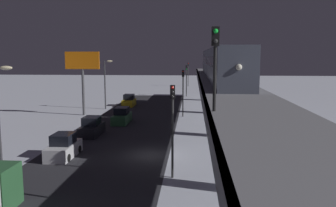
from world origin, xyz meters
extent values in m
plane|color=silver|center=(0.00, 0.00, 0.00)|extent=(240.00, 240.00, 0.00)
cube|color=#28282D|center=(4.05, 0.00, 0.00)|extent=(11.00, 88.33, 0.01)
cube|color=slate|center=(-6.54, 0.00, 5.29)|extent=(5.00, 88.33, 0.80)
cube|color=#38383D|center=(-4.16, 0.00, 5.29)|extent=(0.24, 86.56, 0.80)
cylinder|color=slate|center=(-6.54, -36.80, 2.44)|extent=(1.40, 1.40, 4.89)
cylinder|color=slate|center=(-6.54, -22.08, 2.44)|extent=(1.40, 1.40, 4.89)
cylinder|color=slate|center=(-6.54, -7.36, 2.44)|extent=(1.40, 1.40, 4.89)
cylinder|color=slate|center=(-6.54, 7.36, 2.44)|extent=(1.40, 1.40, 4.89)
cube|color=#4C5160|center=(-6.54, -4.99, 7.39)|extent=(2.90, 18.00, 3.40)
cube|color=black|center=(-6.54, -4.99, 7.80)|extent=(2.94, 16.20, 0.90)
cube|color=#4C5160|center=(-6.54, -23.59, 7.39)|extent=(2.90, 18.00, 3.40)
cube|color=black|center=(-6.54, -23.59, 7.80)|extent=(2.94, 16.20, 0.90)
sphere|color=white|center=(-6.54, 4.06, 7.56)|extent=(0.44, 0.44, 0.44)
cylinder|color=black|center=(-4.44, 11.61, 7.29)|extent=(0.16, 0.16, 3.20)
cube|color=black|center=(-4.44, 11.61, 9.24)|extent=(0.36, 0.28, 0.90)
sphere|color=#19F23F|center=(-4.44, 11.77, 9.47)|extent=(0.22, 0.22, 0.22)
sphere|color=#333333|center=(-4.44, 11.77, 9.01)|extent=(0.22, 0.22, 0.22)
cube|color=silver|center=(7.25, 1.02, 0.55)|extent=(1.80, 4.28, 1.10)
cube|color=black|center=(7.25, 1.02, 1.54)|extent=(1.58, 2.05, 0.87)
cylinder|color=black|center=(6.39, 2.34, 0.32)|extent=(0.20, 0.64, 0.64)
cylinder|color=black|center=(8.10, 2.34, 0.32)|extent=(0.20, 0.64, 0.64)
cylinder|color=black|center=(6.39, -0.31, 0.32)|extent=(0.20, 0.64, 0.64)
cylinder|color=black|center=(8.10, -0.31, 0.32)|extent=(0.20, 0.64, 0.64)
cube|color=black|center=(7.25, -7.01, 0.55)|extent=(1.80, 4.40, 1.10)
cube|color=black|center=(7.25, -7.01, 1.54)|extent=(1.58, 2.11, 0.87)
cube|color=gold|center=(7.25, -28.50, 0.55)|extent=(1.80, 4.07, 1.10)
cube|color=black|center=(7.25, -28.50, 1.54)|extent=(1.58, 1.96, 0.87)
cube|color=#2D6038|center=(5.45, -13.91, 0.55)|extent=(1.80, 4.64, 1.10)
cube|color=black|center=(5.45, -13.91, 1.54)|extent=(1.58, 2.23, 0.87)
cylinder|color=#2D2D2D|center=(-2.05, 5.28, 2.75)|extent=(0.16, 0.16, 5.50)
cube|color=black|center=(-2.05, 5.28, 5.95)|extent=(0.32, 0.32, 0.90)
sphere|color=red|center=(-2.05, 5.46, 6.25)|extent=(0.20, 0.20, 0.20)
sphere|color=black|center=(-2.05, 5.46, 5.95)|extent=(0.20, 0.20, 0.20)
sphere|color=black|center=(-2.05, 5.46, 5.65)|extent=(0.20, 0.20, 0.20)
cylinder|color=#2D2D2D|center=(-2.05, -18.87, 2.75)|extent=(0.16, 0.16, 5.50)
cube|color=black|center=(-2.05, -18.87, 5.95)|extent=(0.32, 0.32, 0.90)
sphere|color=red|center=(-2.05, -18.69, 6.25)|extent=(0.20, 0.20, 0.20)
sphere|color=black|center=(-2.05, -18.69, 5.95)|extent=(0.20, 0.20, 0.20)
sphere|color=black|center=(-2.05, -18.69, 5.65)|extent=(0.20, 0.20, 0.20)
cylinder|color=#2D2D2D|center=(-2.05, -43.03, 2.75)|extent=(0.16, 0.16, 5.50)
cube|color=black|center=(-2.05, -43.03, 5.95)|extent=(0.32, 0.32, 0.90)
sphere|color=black|center=(-2.05, -42.85, 6.25)|extent=(0.20, 0.20, 0.20)
sphere|color=black|center=(-2.05, -42.85, 5.95)|extent=(0.20, 0.20, 0.20)
sphere|color=#19E53F|center=(-2.05, -42.85, 5.65)|extent=(0.20, 0.20, 0.20)
cylinder|color=#2D2D2D|center=(-2.05, -67.18, 2.75)|extent=(0.16, 0.16, 5.50)
cube|color=black|center=(-2.05, -67.18, 5.95)|extent=(0.32, 0.32, 0.90)
sphere|color=red|center=(-2.05, -67.00, 6.25)|extent=(0.20, 0.20, 0.20)
sphere|color=black|center=(-2.05, -67.00, 5.95)|extent=(0.20, 0.20, 0.20)
sphere|color=black|center=(-2.05, -67.00, 5.65)|extent=(0.20, 0.20, 0.20)
cylinder|color=#4C4C51|center=(11.97, -19.18, 3.25)|extent=(0.36, 0.36, 6.50)
cube|color=orange|center=(11.97, -19.18, 7.70)|extent=(4.80, 0.30, 2.40)
ellipsoid|color=#F4E5B2|center=(9.55, 5.00, 7.50)|extent=(0.90, 0.44, 0.30)
cylinder|color=#38383D|center=(10.35, -25.00, 3.75)|extent=(0.20, 0.20, 7.50)
ellipsoid|color=#F4E5B2|center=(9.55, -25.00, 7.50)|extent=(0.90, 0.44, 0.30)
camera|label=1|loc=(-3.41, 28.23, 8.34)|focal=37.04mm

